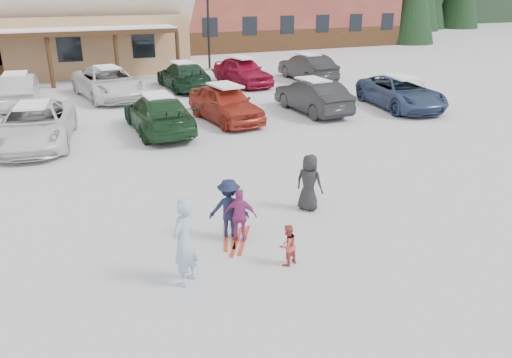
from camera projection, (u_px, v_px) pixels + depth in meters
name	position (u px, v px, depth m)	size (l,w,h in m)	color
ground	(261.00, 236.00, 11.40)	(160.00, 160.00, 0.00)	white
lamp_post	(208.00, 12.00, 33.21)	(0.50, 0.25, 6.67)	black
adult_skier	(184.00, 242.00, 9.30)	(0.64, 0.42, 1.76)	#9BB8D5
toddler_red	(287.00, 245.00, 10.09)	(0.43, 0.34, 0.89)	#C3473A
child_navy	(229.00, 209.00, 11.14)	(0.90, 0.52, 1.39)	#161C38
skis_child_navy	(230.00, 236.00, 11.39)	(0.20, 1.40, 0.03)	red
child_magenta	(240.00, 216.00, 10.94)	(0.74, 0.31, 1.26)	#A3357E
skis_child_magenta	(240.00, 241.00, 11.17)	(0.20, 1.40, 0.03)	red
bystander_dark	(309.00, 182.00, 12.52)	(0.71, 0.47, 1.46)	black
parked_car_2	(35.00, 125.00, 17.70)	(2.43, 5.27, 1.46)	white
parked_car_3	(158.00, 114.00, 19.30)	(2.03, 4.99, 1.45)	#1A3C1F
parked_car_4	(225.00, 103.00, 20.83)	(1.80, 4.48, 1.53)	#AC3120
parked_car_5	(312.00, 96.00, 22.28)	(1.57, 4.49, 1.48)	black
parked_car_6	(401.00, 93.00, 23.15)	(2.37, 5.14, 1.43)	#34456A
parked_car_9	(18.00, 91.00, 23.24)	(1.66, 4.75, 1.57)	#A9AAAD
parked_car_10	(109.00, 83.00, 25.12)	(2.59, 5.62, 1.56)	white
parked_car_11	(184.00, 76.00, 27.39)	(2.04, 5.02, 1.46)	#153621
parked_car_12	(243.00, 71.00, 28.42)	(1.86, 4.62, 1.57)	maroon
parked_car_13	(307.00, 67.00, 29.91)	(1.63, 4.69, 1.54)	black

